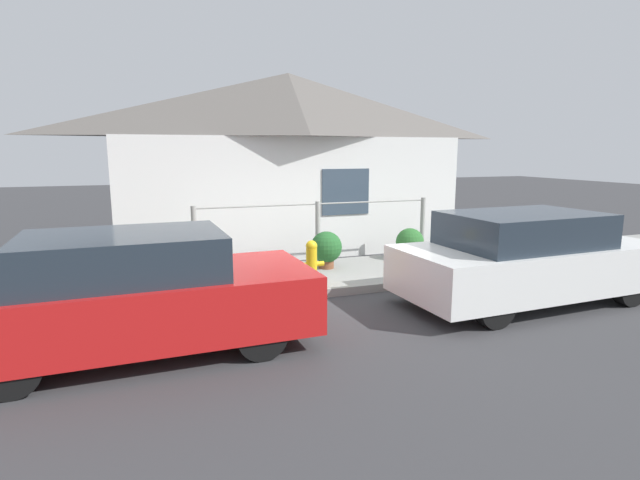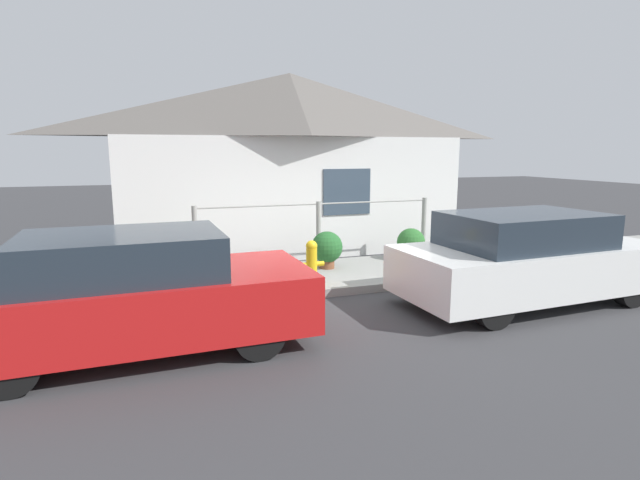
% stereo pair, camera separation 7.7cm
% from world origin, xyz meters
% --- Properties ---
extents(ground_plane, '(60.00, 60.00, 0.00)m').
position_xyz_m(ground_plane, '(0.00, 0.00, 0.00)').
color(ground_plane, '#38383A').
extents(sidewalk, '(24.00, 2.13, 0.14)m').
position_xyz_m(sidewalk, '(0.00, 1.06, 0.07)').
color(sidewalk, gray).
rests_on(sidewalk, ground_plane).
extents(house, '(8.01, 2.23, 4.05)m').
position_xyz_m(house, '(0.00, 3.83, 3.17)').
color(house, white).
rests_on(house, ground_plane).
extents(fence, '(4.90, 0.10, 1.22)m').
position_xyz_m(fence, '(0.00, 1.98, 0.81)').
color(fence, '#999993').
rests_on(fence, sidewalk).
extents(car_left, '(4.03, 1.80, 1.42)m').
position_xyz_m(car_left, '(-3.40, -1.27, 0.71)').
color(car_left, red).
rests_on(car_left, ground_plane).
extents(car_right, '(4.24, 1.88, 1.42)m').
position_xyz_m(car_right, '(2.28, -1.27, 0.70)').
color(car_right, white).
rests_on(car_right, ground_plane).
extents(fire_hydrant, '(0.43, 0.19, 0.74)m').
position_xyz_m(fire_hydrant, '(-0.67, 0.42, 0.53)').
color(fire_hydrant, yellow).
rests_on(fire_hydrant, sidewalk).
extents(potted_plant_near_hydrant, '(0.60, 0.60, 0.71)m').
position_xyz_m(potted_plant_near_hydrant, '(-0.04, 1.40, 0.52)').
color(potted_plant_near_hydrant, brown).
rests_on(potted_plant_near_hydrant, sidewalk).
extents(potted_plant_by_fence, '(0.53, 0.53, 0.63)m').
position_xyz_m(potted_plant_by_fence, '(-3.27, 1.47, 0.48)').
color(potted_plant_by_fence, slate).
rests_on(potted_plant_by_fence, sidewalk).
extents(potted_plant_corner, '(0.57, 0.57, 0.64)m').
position_xyz_m(potted_plant_corner, '(1.85, 1.55, 0.48)').
color(potted_plant_corner, '#9E5638').
rests_on(potted_plant_corner, sidewalk).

